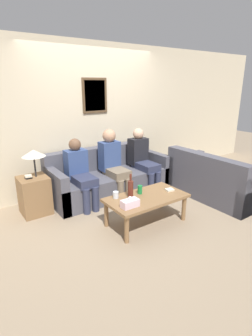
% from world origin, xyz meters
% --- Properties ---
extents(ground_plane, '(16.00, 16.00, 0.00)m').
position_xyz_m(ground_plane, '(0.00, 0.00, 0.00)').
color(ground_plane, gray).
extents(wall_back, '(9.00, 0.08, 2.60)m').
position_xyz_m(wall_back, '(0.00, 0.97, 1.30)').
color(wall_back, beige).
rests_on(wall_back, ground_plane).
extents(couch_main, '(2.15, 0.86, 0.80)m').
position_xyz_m(couch_main, '(0.00, 0.51, 0.28)').
color(couch_main, '#4C4C56').
rests_on(couch_main, ground_plane).
extents(couch_side, '(0.86, 1.57, 0.80)m').
position_xyz_m(couch_side, '(1.40, -0.70, 0.28)').
color(couch_side, '#4C4C56').
rests_on(couch_side, ground_plane).
extents(coffee_table, '(1.13, 0.61, 0.41)m').
position_xyz_m(coffee_table, '(-0.15, -0.73, 0.36)').
color(coffee_table, olive).
rests_on(coffee_table, ground_plane).
extents(side_table_with_lamp, '(0.43, 0.42, 0.99)m').
position_xyz_m(side_table_with_lamp, '(-1.33, 0.47, 0.36)').
color(side_table_with_lamp, olive).
rests_on(side_table_with_lamp, ground_plane).
extents(wine_bottle, '(0.08, 0.08, 0.33)m').
position_xyz_m(wine_bottle, '(-0.33, -0.62, 0.53)').
color(wine_bottle, '#562319').
rests_on(wine_bottle, coffee_table).
extents(drinking_glass, '(0.08, 0.08, 0.09)m').
position_xyz_m(drinking_glass, '(-0.52, -0.53, 0.45)').
color(drinking_glass, silver).
rests_on(drinking_glass, coffee_table).
extents(book_stack, '(0.13, 0.11, 0.03)m').
position_xyz_m(book_stack, '(0.27, -0.76, 0.42)').
color(book_stack, beige).
rests_on(book_stack, coffee_table).
extents(soda_can, '(0.07, 0.07, 0.12)m').
position_xyz_m(soda_can, '(-0.16, -0.60, 0.47)').
color(soda_can, '#197A38').
rests_on(soda_can, coffee_table).
extents(tissue_box, '(0.23, 0.12, 0.15)m').
position_xyz_m(tissue_box, '(-0.52, -0.87, 0.46)').
color(tissue_box, silver).
rests_on(tissue_box, coffee_table).
extents(person_left, '(0.34, 0.65, 1.08)m').
position_xyz_m(person_left, '(-0.63, 0.35, 0.58)').
color(person_left, '#2D334C').
rests_on(person_left, ground_plane).
extents(person_middle, '(0.34, 0.63, 1.17)m').
position_xyz_m(person_middle, '(-0.00, 0.35, 0.63)').
color(person_middle, '#756651').
rests_on(person_middle, ground_plane).
extents(person_right, '(0.34, 0.66, 1.12)m').
position_xyz_m(person_right, '(0.64, 0.35, 0.60)').
color(person_right, '#2D334C').
rests_on(person_right, ground_plane).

